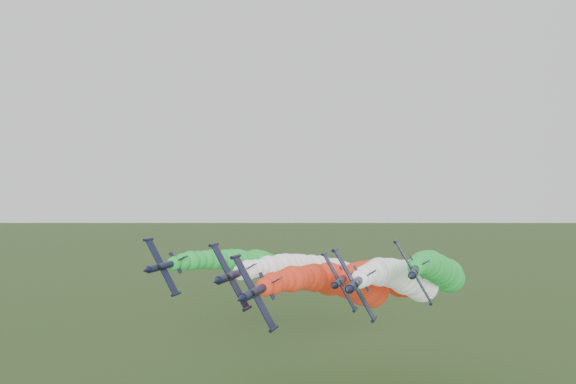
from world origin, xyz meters
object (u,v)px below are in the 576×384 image
Objects in this scene: jet_lead at (350,284)px; jet_inner_left at (328,275)px; jet_outer_left at (276,269)px; jet_inner_right at (407,279)px; jet_outer_right at (440,271)px; jet_trail at (391,278)px.

jet_inner_left is at bearing 131.25° from jet_lead.
jet_inner_left is 18.50m from jet_outer_left.
jet_inner_right is 14.04m from jet_outer_right.
jet_lead is 1.00× the size of jet_inner_left.
jet_inner_left is 18.32m from jet_inner_right.
jet_outer_right is at bearing 0.12° from jet_outer_left.
jet_lead reaches higher than jet_trail.
jet_trail is (6.51, 22.36, -1.61)m from jet_lead.
jet_inner_left reaches higher than jet_outer_left.
jet_outer_right reaches higher than jet_lead.
jet_inner_left is 1.00× the size of jet_outer_left.
jet_trail is at bearing 106.61° from jet_inner_right.
jet_inner_left reaches higher than jet_trail.
jet_inner_right is 36.01m from jet_outer_left.
jet_inner_right is (11.71, 4.91, 0.90)m from jet_lead.
jet_inner_right is 1.00× the size of jet_outer_right.
jet_outer_left is (-15.75, 9.69, -0.44)m from jet_inner_left.
jet_outer_left is at bearing 148.41° from jet_inner_left.
jet_outer_left reaches higher than jet_lead.
jet_outer_right reaches higher than jet_inner_right.
jet_trail is at bearing 73.77° from jet_lead.
jet_outer_right is (40.84, 0.09, 0.86)m from jet_outer_left.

